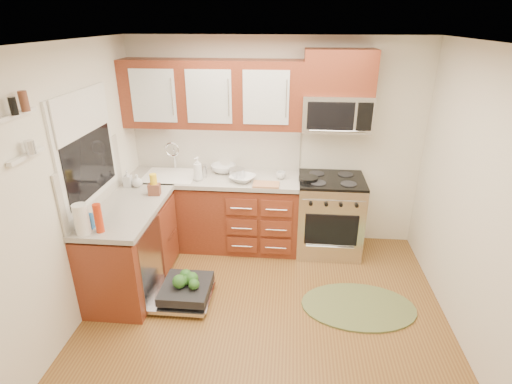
# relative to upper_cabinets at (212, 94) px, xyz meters

# --- Properties ---
(floor) EXTENTS (3.50, 3.50, 0.00)m
(floor) POSITION_rel_upper_cabinets_xyz_m (0.73, -1.57, -1.88)
(floor) COLOR brown
(floor) RESTS_ON ground
(ceiling) EXTENTS (3.50, 3.50, 0.00)m
(ceiling) POSITION_rel_upper_cabinets_xyz_m (0.73, -1.57, 0.62)
(ceiling) COLOR white
(ceiling) RESTS_ON ground
(wall_back) EXTENTS (3.50, 0.04, 2.50)m
(wall_back) POSITION_rel_upper_cabinets_xyz_m (0.73, 0.18, -0.62)
(wall_back) COLOR silver
(wall_back) RESTS_ON ground
(wall_left) EXTENTS (0.04, 3.50, 2.50)m
(wall_left) POSITION_rel_upper_cabinets_xyz_m (-1.02, -1.57, -0.62)
(wall_left) COLOR silver
(wall_left) RESTS_ON ground
(wall_right) EXTENTS (0.04, 3.50, 2.50)m
(wall_right) POSITION_rel_upper_cabinets_xyz_m (2.48, -1.57, -0.62)
(wall_right) COLOR silver
(wall_right) RESTS_ON ground
(base_cabinet_back) EXTENTS (2.05, 0.60, 0.85)m
(base_cabinet_back) POSITION_rel_upper_cabinets_xyz_m (0.00, -0.12, -1.45)
(base_cabinet_back) COLOR #602715
(base_cabinet_back) RESTS_ON ground
(base_cabinet_left) EXTENTS (0.60, 1.25, 0.85)m
(base_cabinet_left) POSITION_rel_upper_cabinets_xyz_m (-0.72, -1.05, -1.45)
(base_cabinet_left) COLOR #602715
(base_cabinet_left) RESTS_ON ground
(countertop_back) EXTENTS (2.07, 0.64, 0.05)m
(countertop_back) POSITION_rel_upper_cabinets_xyz_m (0.00, -0.14, -0.97)
(countertop_back) COLOR #B4AEA5
(countertop_back) RESTS_ON base_cabinet_back
(countertop_left) EXTENTS (0.64, 1.27, 0.05)m
(countertop_left) POSITION_rel_upper_cabinets_xyz_m (-0.71, -1.05, -0.97)
(countertop_left) COLOR #B4AEA5
(countertop_left) RESTS_ON base_cabinet_left
(backsplash_back) EXTENTS (2.05, 0.02, 0.57)m
(backsplash_back) POSITION_rel_upper_cabinets_xyz_m (0.00, 0.16, -0.67)
(backsplash_back) COLOR beige
(backsplash_back) RESTS_ON ground
(backsplash_left) EXTENTS (0.02, 1.25, 0.57)m
(backsplash_left) POSITION_rel_upper_cabinets_xyz_m (-1.01, -1.05, -0.67)
(backsplash_left) COLOR beige
(backsplash_left) RESTS_ON ground
(upper_cabinets) EXTENTS (2.05, 0.35, 0.75)m
(upper_cabinets) POSITION_rel_upper_cabinets_xyz_m (0.00, 0.00, 0.00)
(upper_cabinets) COLOR #602715
(upper_cabinets) RESTS_ON ground
(cabinet_over_mw) EXTENTS (0.76, 0.35, 0.47)m
(cabinet_over_mw) POSITION_rel_upper_cabinets_xyz_m (1.41, 0.00, 0.26)
(cabinet_over_mw) COLOR #602715
(cabinet_over_mw) RESTS_ON ground
(range) EXTENTS (0.76, 0.64, 0.95)m
(range) POSITION_rel_upper_cabinets_xyz_m (1.41, -0.15, -1.40)
(range) COLOR silver
(range) RESTS_ON ground
(microwave) EXTENTS (0.76, 0.38, 0.40)m
(microwave) POSITION_rel_upper_cabinets_xyz_m (1.41, -0.02, -0.18)
(microwave) COLOR silver
(microwave) RESTS_ON ground
(sink) EXTENTS (0.62, 0.50, 0.26)m
(sink) POSITION_rel_upper_cabinets_xyz_m (-0.52, -0.16, -1.07)
(sink) COLOR white
(sink) RESTS_ON ground
(dishwasher) EXTENTS (0.70, 0.60, 0.20)m
(dishwasher) POSITION_rel_upper_cabinets_xyz_m (-0.13, -1.27, -1.77)
(dishwasher) COLOR silver
(dishwasher) RESTS_ON ground
(window) EXTENTS (0.03, 1.05, 1.05)m
(window) POSITION_rel_upper_cabinets_xyz_m (-1.01, -1.07, -0.32)
(window) COLOR white
(window) RESTS_ON ground
(window_blind) EXTENTS (0.02, 0.96, 0.40)m
(window_blind) POSITION_rel_upper_cabinets_xyz_m (-0.98, -1.07, 0.00)
(window_blind) COLOR white
(window_blind) RESTS_ON ground
(shelf_upper) EXTENTS (0.04, 0.40, 0.03)m
(shelf_upper) POSITION_rel_upper_cabinets_xyz_m (-0.99, -1.92, 0.17)
(shelf_upper) COLOR white
(shelf_upper) RESTS_ON ground
(shelf_lower) EXTENTS (0.04, 0.40, 0.03)m
(shelf_lower) POSITION_rel_upper_cabinets_xyz_m (-0.99, -1.92, -0.12)
(shelf_lower) COLOR white
(shelf_lower) RESTS_ON ground
(rug) EXTENTS (1.34, 1.15, 0.02)m
(rug) POSITION_rel_upper_cabinets_xyz_m (1.65, -1.23, -1.86)
(rug) COLOR olive
(rug) RESTS_ON ground
(skillet) EXTENTS (0.29, 0.29, 0.04)m
(skillet) POSITION_rel_upper_cabinets_xyz_m (1.12, -0.22, -0.90)
(skillet) COLOR black
(skillet) RESTS_ON range
(stock_pot) EXTENTS (0.19, 0.19, 0.11)m
(stock_pot) POSITION_rel_upper_cabinets_xyz_m (0.29, -0.15, -0.89)
(stock_pot) COLOR silver
(stock_pot) RESTS_ON countertop_back
(cutting_board) EXTENTS (0.30, 0.20, 0.02)m
(cutting_board) POSITION_rel_upper_cabinets_xyz_m (0.65, -0.35, -0.94)
(cutting_board) COLOR tan
(cutting_board) RESTS_ON countertop_back
(canister) EXTENTS (0.12, 0.12, 0.15)m
(canister) POSITION_rel_upper_cabinets_xyz_m (-0.12, -0.15, -0.88)
(canister) COLOR silver
(canister) RESTS_ON countertop_back
(paper_towel_roll) EXTENTS (0.13, 0.13, 0.28)m
(paper_towel_roll) POSITION_rel_upper_cabinets_xyz_m (-0.88, -1.59, -0.81)
(paper_towel_roll) COLOR white
(paper_towel_roll) RESTS_ON countertop_left
(mustard_bottle) EXTENTS (0.10, 0.10, 0.23)m
(mustard_bottle) POSITION_rel_upper_cabinets_xyz_m (-0.52, -0.72, -0.83)
(mustard_bottle) COLOR yellow
(mustard_bottle) RESTS_ON countertop_left
(red_bottle) EXTENTS (0.08, 0.08, 0.27)m
(red_bottle) POSITION_rel_upper_cabinets_xyz_m (-0.74, -1.55, -0.82)
(red_bottle) COLOR red
(red_bottle) RESTS_ON countertop_left
(wooden_box) EXTENTS (0.13, 0.10, 0.12)m
(wooden_box) POSITION_rel_upper_cabinets_xyz_m (-0.52, -0.72, -0.89)
(wooden_box) COLOR brown
(wooden_box) RESTS_ON countertop_left
(blue_carton) EXTENTS (0.09, 0.06, 0.14)m
(blue_carton) POSITION_rel_upper_cabinets_xyz_m (-0.88, -1.50, -0.88)
(blue_carton) COLOR #225FA1
(blue_carton) RESTS_ON countertop_left
(bowl_a) EXTENTS (0.37, 0.37, 0.07)m
(bowl_a) POSITION_rel_upper_cabinets_xyz_m (0.37, -0.25, -0.92)
(bowl_a) COLOR #999999
(bowl_a) RESTS_ON countertop_back
(bowl_b) EXTENTS (0.37, 0.37, 0.09)m
(bowl_b) POSITION_rel_upper_cabinets_xyz_m (0.10, 0.03, -0.90)
(bowl_b) COLOR #999999
(bowl_b) RESTS_ON countertop_back
(cup) EXTENTS (0.13, 0.13, 0.09)m
(cup) POSITION_rel_upper_cabinets_xyz_m (0.81, -0.13, -0.91)
(cup) COLOR #999999
(cup) RESTS_ON countertop_back
(soap_bottle_a) EXTENTS (0.14, 0.14, 0.28)m
(soap_bottle_a) POSITION_rel_upper_cabinets_xyz_m (-0.15, -0.27, -0.81)
(soap_bottle_a) COLOR #999999
(soap_bottle_a) RESTS_ON countertop_back
(soap_bottle_b) EXTENTS (0.09, 0.09, 0.19)m
(soap_bottle_b) POSITION_rel_upper_cabinets_xyz_m (-0.90, -0.52, -0.85)
(soap_bottle_b) COLOR #999999
(soap_bottle_b) RESTS_ON countertop_left
(soap_bottle_c) EXTENTS (0.13, 0.13, 0.15)m
(soap_bottle_c) POSITION_rel_upper_cabinets_xyz_m (-0.79, -0.52, -0.88)
(soap_bottle_c) COLOR #999999
(soap_bottle_c) RESTS_ON countertop_left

